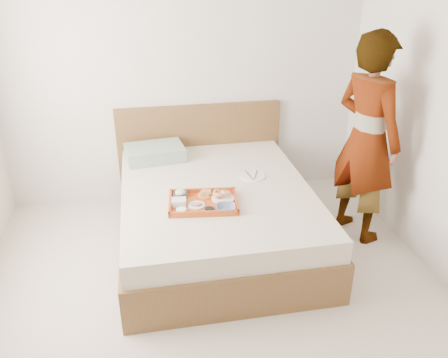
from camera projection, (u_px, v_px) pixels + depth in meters
name	position (u px, v px, depth m)	size (l,w,h in m)	color
ground	(221.00, 323.00, 3.14)	(3.50, 4.00, 0.01)	beige
wall_back	(183.00, 69.00, 4.33)	(3.50, 0.01, 2.60)	silver
bed	(216.00, 215.00, 3.93)	(1.65, 2.00, 0.53)	brown
headboard	(200.00, 150.00, 4.69)	(1.65, 0.06, 0.95)	brown
pillow	(155.00, 153.00, 4.32)	(0.53, 0.36, 0.13)	gray
tray	(203.00, 202.00, 3.53)	(0.53, 0.38, 0.05)	#B64412
prawn_plate	(223.00, 198.00, 3.60)	(0.18, 0.18, 0.01)	white
navy_bowl_big	(226.00, 208.00, 3.43)	(0.15, 0.15, 0.04)	navy
sauce_dish	(210.00, 210.00, 3.41)	(0.08, 0.08, 0.03)	black
meat_plate	(197.00, 205.00, 3.50)	(0.13, 0.13, 0.01)	white
bread_plate	(205.00, 195.00, 3.64)	(0.13, 0.13, 0.01)	orange
salad_bowl	(180.00, 195.00, 3.63)	(0.12, 0.12, 0.04)	navy
plastic_tub	(179.00, 202.00, 3.50)	(0.11, 0.09, 0.05)	silver
cheese_round	(181.00, 211.00, 3.41)	(0.08, 0.08, 0.03)	white
dinner_plate	(252.00, 176.00, 3.99)	(0.23, 0.23, 0.01)	white
person	(367.00, 140.00, 3.80)	(0.65, 0.43, 1.78)	silver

